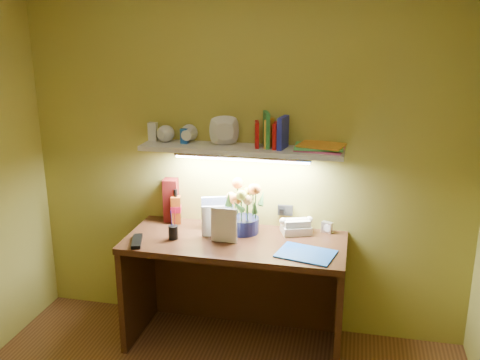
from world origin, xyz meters
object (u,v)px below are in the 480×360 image
(desk, at_px, (235,293))
(flower_bouquet, at_px, (244,207))
(whisky_bottle, at_px, (176,206))
(desk_clock, at_px, (327,227))
(telephone, at_px, (296,225))

(desk, bearing_deg, flower_bouquet, 79.03)
(whisky_bottle, bearing_deg, desk_clock, 2.91)
(flower_bouquet, xyz_separation_m, whisky_bottle, (-0.49, 0.06, -0.06))
(telephone, xyz_separation_m, desk_clock, (0.20, 0.06, -0.02))
(flower_bouquet, relative_size, telephone, 1.92)
(telephone, distance_m, desk_clock, 0.21)
(whisky_bottle, bearing_deg, flower_bouquet, -7.49)
(desk_clock, bearing_deg, telephone, -141.03)
(desk, xyz_separation_m, whisky_bottle, (-0.46, 0.20, 0.50))
(desk_clock, distance_m, whisky_bottle, 1.03)
(desk_clock, bearing_deg, flower_bouquet, -144.75)
(desk_clock, bearing_deg, desk, -132.64)
(desk, height_order, flower_bouquet, flower_bouquet)
(flower_bouquet, distance_m, whisky_bottle, 0.49)
(desk, xyz_separation_m, flower_bouquet, (0.03, 0.14, 0.55))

